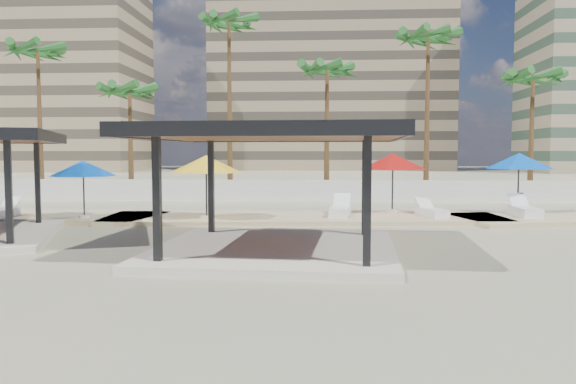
{
  "coord_description": "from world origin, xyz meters",
  "views": [
    {
      "loc": [
        2.74,
        -15.7,
        2.74
      ],
      "look_at": [
        1.57,
        3.42,
        1.4
      ],
      "focal_mm": 35.0,
      "sensor_mm": 36.0,
      "label": 1
    }
  ],
  "objects_px": {
    "lounger_a": "(3,212)",
    "lounger_c": "(431,212)",
    "lounger_d": "(524,211)",
    "lounger_b": "(340,210)",
    "umbrella_c": "(393,162)",
    "pavilion_central": "(275,179)"
  },
  "relations": [
    {
      "from": "lounger_b",
      "to": "lounger_c",
      "type": "xyz_separation_m",
      "value": [
        3.69,
        -0.02,
        -0.02
      ]
    },
    {
      "from": "pavilion_central",
      "to": "lounger_b",
      "type": "relative_size",
      "value": 3.13
    },
    {
      "from": "lounger_b",
      "to": "lounger_d",
      "type": "height_order",
      "value": "lounger_d"
    },
    {
      "from": "lounger_a",
      "to": "lounger_d",
      "type": "xyz_separation_m",
      "value": [
        20.97,
        1.73,
        0.03
      ]
    },
    {
      "from": "umbrella_c",
      "to": "lounger_a",
      "type": "xyz_separation_m",
      "value": [
        -15.79,
        -2.98,
        -2.0
      ]
    },
    {
      "from": "pavilion_central",
      "to": "lounger_a",
      "type": "relative_size",
      "value": 3.52
    },
    {
      "from": "lounger_c",
      "to": "lounger_d",
      "type": "bearing_deg",
      "value": -101.53
    },
    {
      "from": "lounger_a",
      "to": "lounger_d",
      "type": "relative_size",
      "value": 0.89
    },
    {
      "from": "pavilion_central",
      "to": "lounger_c",
      "type": "height_order",
      "value": "pavilion_central"
    },
    {
      "from": "lounger_c",
      "to": "lounger_d",
      "type": "xyz_separation_m",
      "value": [
        3.8,
        0.32,
        0.03
      ]
    },
    {
      "from": "umbrella_c",
      "to": "lounger_a",
      "type": "relative_size",
      "value": 1.77
    },
    {
      "from": "lounger_b",
      "to": "lounger_c",
      "type": "height_order",
      "value": "lounger_b"
    },
    {
      "from": "lounger_a",
      "to": "pavilion_central",
      "type": "bearing_deg",
      "value": -123.83
    },
    {
      "from": "lounger_a",
      "to": "lounger_c",
      "type": "relative_size",
      "value": 1.0
    },
    {
      "from": "lounger_a",
      "to": "lounger_c",
      "type": "distance_m",
      "value": 17.23
    },
    {
      "from": "lounger_b",
      "to": "lounger_a",
      "type": "bearing_deg",
      "value": 102.91
    },
    {
      "from": "pavilion_central",
      "to": "umbrella_c",
      "type": "bearing_deg",
      "value": 68.85
    },
    {
      "from": "lounger_a",
      "to": "lounger_d",
      "type": "bearing_deg",
      "value": -90.0
    },
    {
      "from": "pavilion_central",
      "to": "lounger_c",
      "type": "bearing_deg",
      "value": 57.45
    },
    {
      "from": "umbrella_c",
      "to": "lounger_d",
      "type": "bearing_deg",
      "value": -13.56
    },
    {
      "from": "lounger_a",
      "to": "umbrella_c",
      "type": "bearing_deg",
      "value": -84.04
    },
    {
      "from": "umbrella_c",
      "to": "lounger_a",
      "type": "height_order",
      "value": "umbrella_c"
    }
  ]
}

